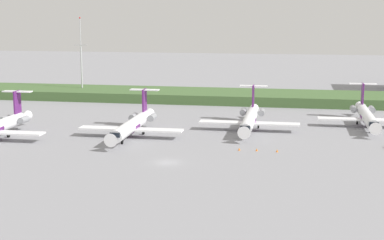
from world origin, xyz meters
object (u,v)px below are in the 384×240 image
Objects in this scene: regional_jet_fourth at (250,119)px; safety_cone_mid_marker at (257,150)px; regional_jet_third at (133,125)px; safety_cone_front_marker at (239,149)px; safety_cone_rear_marker at (277,151)px; regional_jet_fifth at (367,116)px; antenna_mast at (81,64)px.

regional_jet_fourth is 56.36× the size of safety_cone_mid_marker.
safety_cone_front_marker is (24.22, -9.33, -2.26)m from regional_jet_third.
safety_cone_front_marker is 1.00× the size of safety_cone_mid_marker.
regional_jet_third is at bearing 163.32° from safety_cone_rear_marker.
regional_jet_fourth is 22.14m from safety_cone_rear_marker.
safety_cone_mid_marker is (-24.08, -29.64, -2.26)m from regional_jet_fifth.
antenna_mast is at bearing 120.34° from regional_jet_third.
regional_jet_third is at bearing -155.11° from regional_jet_fourth.
safety_cone_front_marker is (-27.49, -29.73, -2.26)m from regional_jet_fifth.
antenna_mast is 86.49m from safety_cone_front_marker.
regional_jet_fourth reaches higher than safety_cone_front_marker.
safety_cone_mid_marker is 1.00× the size of safety_cone_rear_marker.
regional_jet_third is at bearing -59.66° from antenna_mast.
regional_jet_third is 29.22m from safety_cone_mid_marker.
safety_cone_mid_marker is at bearing 176.74° from safety_cone_rear_marker.
safety_cone_front_marker is at bearing -21.06° from regional_jet_third.
antenna_mast is 91.57m from safety_cone_rear_marker.
antenna_mast is (-57.03, 43.84, 7.89)m from regional_jet_fourth.
safety_cone_rear_marker is (-20.12, -29.87, -2.26)m from regional_jet_fifth.
regional_jet_third is 56.36× the size of safety_cone_front_marker.
regional_jet_third is 55.59m from regional_jet_fifth.
antenna_mast reaches higher than regional_jet_third.
regional_jet_fourth is 1.00× the size of regional_jet_fifth.
safety_cone_front_marker is at bearing -48.79° from antenna_mast.
safety_cone_rear_marker is at bearing -45.36° from antenna_mast.
regional_jet_fourth reaches higher than safety_cone_rear_marker.
safety_cone_mid_marker is (2.96, -20.68, -2.26)m from regional_jet_fourth.
regional_jet_fourth is at bearing 24.89° from regional_jet_third.
regional_jet_fifth is at bearing -22.54° from antenna_mast.
regional_jet_fifth is (27.04, 8.96, 0.00)m from regional_jet_fourth.
antenna_mast reaches higher than regional_jet_fifth.
regional_jet_fifth is 38.26m from safety_cone_mid_marker.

